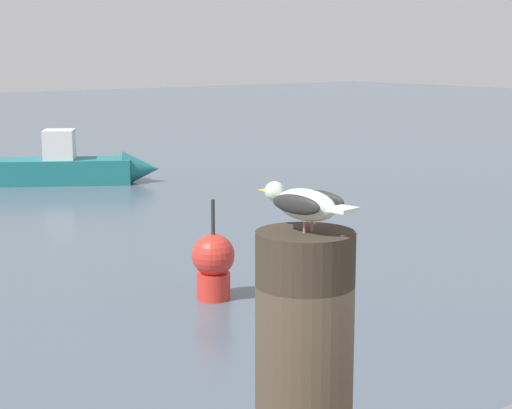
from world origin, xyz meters
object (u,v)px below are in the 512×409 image
object	(u,v)px
seagull	(304,203)
mooring_post	(304,397)
boat_teal	(82,167)
channel_buoy	(213,264)

from	to	relation	value
seagull	mooring_post	bearing A→B (deg)	-82.51
boat_teal	channel_buoy	xyz separation A→B (m)	(-3.11, -9.95, 0.08)
channel_buoy	boat_teal	bearing A→B (deg)	72.62
seagull	boat_teal	world-z (taller)	seagull
seagull	boat_teal	size ratio (longest dim) A/B	0.10
channel_buoy	seagull	bearing A→B (deg)	-123.14
seagull	boat_teal	bearing A→B (deg)	65.70
mooring_post	channel_buoy	bearing A→B (deg)	56.89
mooring_post	seagull	distance (m)	0.64
mooring_post	seagull	world-z (taller)	seagull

